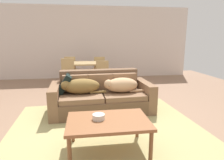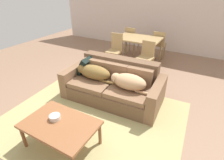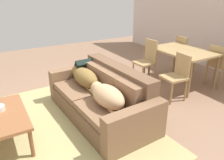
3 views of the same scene
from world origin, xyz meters
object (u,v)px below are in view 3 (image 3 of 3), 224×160
dog_on_right_cushion (107,96)px  dining_chair_near_left (147,59)px  dining_chair_near_right (177,74)px  dining_chair_far_left (183,53)px  throw_pillow_by_left_arm (85,69)px  dining_table (183,53)px  dog_on_left_cushion (85,77)px  couch (103,98)px  dining_chair_far_right (218,63)px

dog_on_right_cushion → dining_chair_near_left: bearing=122.1°
dining_chair_near_right → dining_chair_far_left: bearing=132.7°
throw_pillow_by_left_arm → dining_chair_near_left: 1.54m
dining_table → dining_chair_far_left: (-0.49, 0.58, -0.19)m
dining_chair_near_left → dining_chair_far_left: size_ratio=1.04×
dog_on_left_cushion → dining_chair_near_left: size_ratio=0.94×
dog_on_left_cushion → dining_chair_near_left: (-0.38, 1.68, -0.04)m
dining_chair_near_right → couch: bearing=-92.2°
dining_chair_far_right → dog_on_right_cushion: bearing=90.2°
dining_table → dining_chair_near_left: dining_chair_near_left is taller
dining_chair_far_left → dining_chair_far_right: 0.97m
couch → dining_table: (-0.31, 2.12, 0.39)m
throw_pillow_by_left_arm → dog_on_left_cushion: bearing=-24.1°
throw_pillow_by_left_arm → dining_table: bearing=78.4°
dog_on_left_cushion → dining_table: 2.26m
couch → dining_table: 2.18m
dog_on_right_cushion → dining_chair_near_left: size_ratio=0.86×
dining_table → dining_chair_near_right: (0.48, -0.64, -0.20)m
couch → dining_chair_far_right: size_ratio=2.33×
dining_table → dining_chair_far_right: bearing=51.2°
couch → dining_chair_far_left: size_ratio=2.29×
dining_table → couch: bearing=-81.7°
dining_chair_near_left → dog_on_right_cushion: bearing=-56.9°
dog_on_right_cushion → throw_pillow_by_left_arm: (-1.13, 0.16, 0.03)m
dining_chair_near_right → dining_table: bearing=131.1°
dog_on_right_cushion → dining_chair_near_right: size_ratio=0.93×
dog_on_right_cushion → dining_chair_far_left: 3.09m
throw_pillow_by_left_arm → dining_chair_near_right: dining_chair_near_right is taller
dining_chair_near_left → dining_chair_far_right: (0.97, 1.16, -0.02)m
couch → throw_pillow_by_left_arm: bearing=175.8°
dog_on_right_cushion → dog_on_left_cushion: bearing=175.9°
dog_on_left_cushion → dining_chair_near_right: 1.72m
couch → dining_table: couch is taller
dining_chair_far_right → dining_chair_near_right: bearing=85.9°
dining_chair_near_right → dining_chair_far_right: size_ratio=0.98×
dining_table → dog_on_right_cushion: bearing=-72.8°
dining_chair_far_right → dining_table: bearing=47.0°
couch → dining_chair_near_left: (-0.80, 1.55, 0.21)m
dining_chair_far_left → dining_chair_far_right: bearing=-175.7°
throw_pillow_by_left_arm → dining_chair_near_right: (0.91, 1.47, -0.10)m
dog_on_left_cushion → dog_on_right_cushion: bearing=-4.1°
dining_table → dining_chair_far_right: size_ratio=1.44×
dog_on_right_cushion → dining_chair_far_right: 2.87m
dog_on_left_cushion → dining_chair_far_right: size_ratio=0.99×
couch → dining_chair_near_left: 1.76m
dog_on_right_cushion → dining_chair_near_right: (-0.22, 1.63, -0.07)m
dog_on_left_cushion → dining_table: bearing=84.1°
couch → dining_chair_near_right: dining_chair_near_right is taller
dog_on_right_cushion → dining_chair_far_left: dining_chair_far_left is taller
dining_chair_near_right → dining_chair_near_left: bearing=-179.7°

